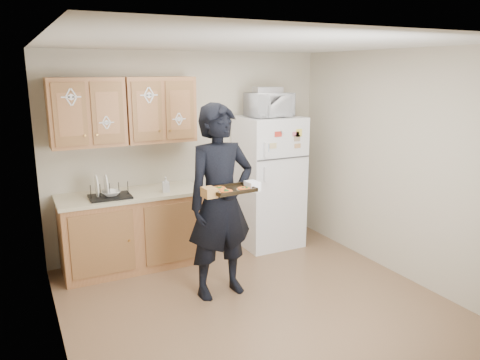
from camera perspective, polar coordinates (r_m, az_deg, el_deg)
name	(u,v)px	position (r m, az deg, el deg)	size (l,w,h in m)	color
floor	(257,305)	(4.82, 2.06, -14.95)	(3.60, 3.60, 0.00)	brown
ceiling	(259,44)	(4.25, 2.35, 16.25)	(3.60, 3.60, 0.00)	silver
wall_back	(190,153)	(5.97, -6.15, 3.32)	(3.60, 0.04, 2.50)	#B5AB93
wall_front	(402,247)	(2.99, 19.18, -7.70)	(3.60, 0.04, 2.50)	#B5AB93
wall_left	(52,208)	(3.87, -21.95, -3.17)	(0.04, 3.60, 2.50)	#B5AB93
wall_right	(401,166)	(5.45, 19.05, 1.68)	(0.04, 3.60, 2.50)	#B5AB93
refrigerator	(269,182)	(6.13, 3.53, -0.20)	(0.75, 0.70, 1.70)	white
base_cabinet	(133,232)	(5.65, -12.92, -6.17)	(1.60, 0.60, 0.86)	brown
countertop	(131,195)	(5.51, -13.17, -1.76)	(1.64, 0.64, 0.04)	beige
upper_cab_left	(87,112)	(5.41, -18.20, 7.83)	(0.80, 0.33, 0.75)	brown
upper_cab_right	(159,110)	(5.59, -9.79, 8.46)	(0.80, 0.33, 0.75)	brown
cereal_box	(291,221)	(6.77, 6.21, -5.00)	(0.20, 0.07, 0.32)	#E6BD51
person	(221,202)	(4.69, -2.38, -2.72)	(0.72, 0.47, 1.97)	black
baking_tray	(231,190)	(4.37, -1.06, -1.25)	(0.41, 0.30, 0.04)	black
pizza_front_left	(226,191)	(4.26, -1.71, -1.40)	(0.14, 0.14, 0.02)	orange
pizza_front_right	(244,189)	(4.36, 0.46, -1.07)	(0.14, 0.14, 0.02)	orange
pizza_back_left	(219,188)	(4.38, -2.58, -1.01)	(0.14, 0.14, 0.02)	orange
microwave	(269,105)	(5.91, 3.58, 9.12)	(0.54, 0.37, 0.30)	white
foil_pan	(268,90)	(5.92, 3.38, 10.93)	(0.33, 0.23, 0.07)	silver
dish_rack	(110,190)	(5.35, -15.62, -1.15)	(0.45, 0.34, 0.18)	black
bowl	(111,193)	(5.36, -15.45, -1.56)	(0.21, 0.21, 0.05)	silver
soap_bottle	(166,185)	(5.46, -9.04, -0.55)	(0.08, 0.08, 0.18)	white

